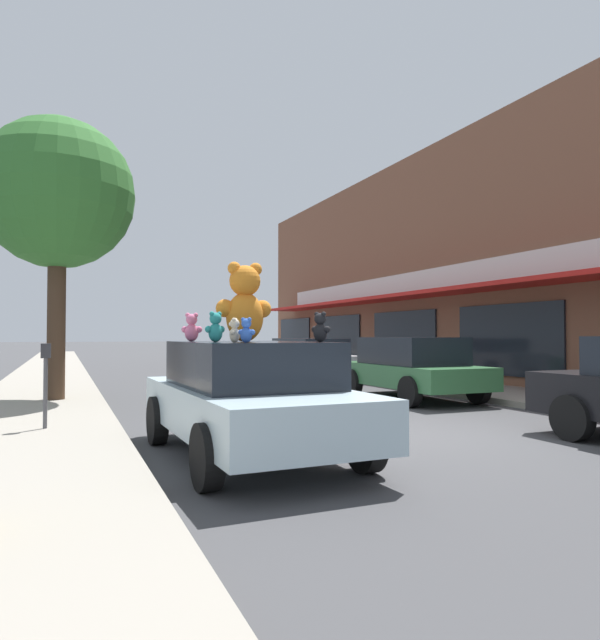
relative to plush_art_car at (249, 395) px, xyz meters
name	(u,v)px	position (x,y,z in m)	size (l,w,h in m)	color
ground_plane	(400,434)	(2.65, 0.69, -0.77)	(260.00, 260.00, 0.00)	#424244
sidewalk_near	(20,458)	(-2.64, 0.69, -0.70)	(2.61, 90.00, 0.14)	gray
storefront_row	(569,266)	(14.48, 8.14, 3.21)	(11.87, 31.50, 7.98)	brown
plush_art_car	(249,395)	(0.00, 0.00, 0.00)	(2.11, 4.30, 1.45)	#ADC6D1
teddy_bear_giant	(245,303)	(-0.05, 0.07, 1.16)	(0.74, 0.46, 1.01)	orange
teddy_bear_cream	(234,331)	(-0.44, -0.85, 0.81)	(0.16, 0.20, 0.27)	beige
teddy_bear_black	(320,328)	(0.64, -0.75, 0.85)	(0.21, 0.27, 0.36)	black
teddy_bear_blue	(246,331)	(-0.36, -1.01, 0.81)	(0.19, 0.18, 0.28)	blue
teddy_bear_pink	(192,328)	(-0.62, 0.56, 0.86)	(0.29, 0.21, 0.38)	pink
teddy_bear_teal	(215,327)	(-0.50, -0.23, 0.85)	(0.28, 0.20, 0.37)	teal
parked_car_far_center	(412,366)	(5.48, 4.61, 0.02)	(1.99, 4.11, 1.48)	#336B3D
parked_car_far_right	(309,357)	(5.48, 10.73, 0.01)	(1.95, 4.71, 1.42)	#B7B7BC
street_tree	(58,195)	(-2.32, 6.62, 3.84)	(3.30, 3.30, 6.16)	#473323
parking_meter	(46,374)	(-2.42, 2.48, 0.18)	(0.14, 0.10, 1.27)	#4C4C51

